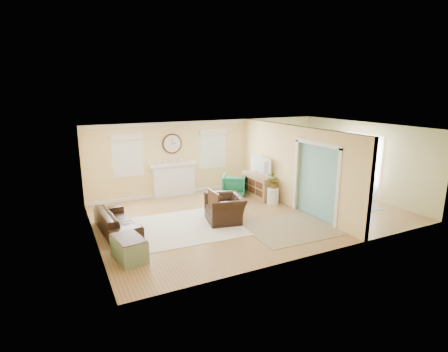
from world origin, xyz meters
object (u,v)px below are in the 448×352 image
(dining_table, at_px, (320,193))
(green_chair, at_px, (234,185))
(credenza, at_px, (258,186))
(eames_chair, at_px, (225,209))
(sofa, at_px, (117,221))

(dining_table, bearing_deg, green_chair, 39.64)
(green_chair, xyz_separation_m, credenza, (0.66, -0.57, 0.03))
(eames_chair, relative_size, green_chair, 1.41)
(eames_chair, distance_m, credenza, 2.66)
(sofa, xyz_separation_m, dining_table, (6.63, -0.27, -0.01))
(eames_chair, bearing_deg, dining_table, 105.32)
(sofa, relative_size, credenza, 1.33)
(sofa, bearing_deg, dining_table, -96.86)
(credenza, bearing_deg, sofa, -167.83)
(sofa, height_order, dining_table, sofa)
(sofa, xyz_separation_m, green_chair, (4.36, 1.65, 0.07))
(eames_chair, xyz_separation_m, credenza, (2.12, 1.61, 0.03))
(green_chair, relative_size, dining_table, 0.49)
(green_chair, distance_m, dining_table, 2.97)
(sofa, height_order, credenza, credenza)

